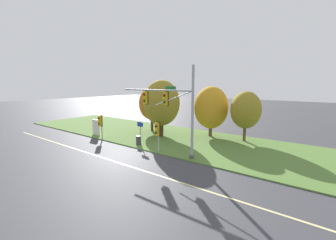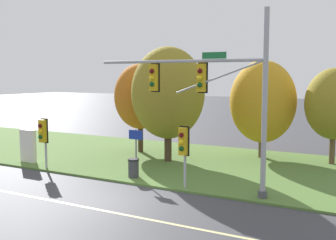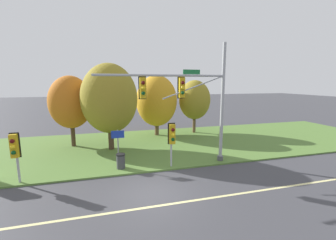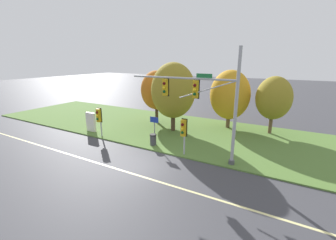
% 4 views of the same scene
% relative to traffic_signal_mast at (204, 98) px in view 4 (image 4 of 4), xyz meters
% --- Properties ---
extents(ground_plane, '(160.00, 160.00, 0.00)m').
position_rel_traffic_signal_mast_xyz_m(ground_plane, '(-3.13, -3.09, -4.53)').
color(ground_plane, '#3D3D42').
extents(lane_stripe, '(36.00, 0.16, 0.01)m').
position_rel_traffic_signal_mast_xyz_m(lane_stripe, '(-3.13, -4.29, -4.52)').
color(lane_stripe, beige).
rests_on(lane_stripe, ground).
extents(grass_verge, '(48.00, 11.50, 0.10)m').
position_rel_traffic_signal_mast_xyz_m(grass_verge, '(-3.13, 5.16, -4.48)').
color(grass_verge, '#517533').
rests_on(grass_verge, ground).
extents(traffic_signal_mast, '(8.25, 0.49, 7.75)m').
position_rel_traffic_signal_mast_xyz_m(traffic_signal_mast, '(0.00, 0.00, 0.00)').
color(traffic_signal_mast, '#9EA0A5').
rests_on(traffic_signal_mast, grass_verge).
extents(pedestrian_signal_near_kerb, '(0.46, 0.55, 2.81)m').
position_rel_traffic_signal_mast_xyz_m(pedestrian_signal_near_kerb, '(-1.35, -0.31, -2.43)').
color(pedestrian_signal_near_kerb, '#9EA0A5').
rests_on(pedestrian_signal_near_kerb, grass_verge).
extents(pedestrian_signal_further_along, '(0.46, 0.55, 2.73)m').
position_rel_traffic_signal_mast_xyz_m(pedestrian_signal_further_along, '(-9.80, -0.36, -2.50)').
color(pedestrian_signal_further_along, '#9EA0A5').
rests_on(pedestrian_signal_further_along, grass_verge).
extents(route_sign_post, '(0.80, 0.08, 2.36)m').
position_rel_traffic_signal_mast_xyz_m(route_sign_post, '(-4.56, 0.75, -2.86)').
color(route_sign_post, slate).
rests_on(route_sign_post, grass_verge).
extents(tree_nearest_road, '(3.41, 3.41, 5.80)m').
position_rel_traffic_signal_mast_xyz_m(tree_nearest_road, '(-7.92, 6.44, -0.77)').
color(tree_nearest_road, '#423021').
rests_on(tree_nearest_road, grass_verge).
extents(tree_left_of_mast, '(4.30, 4.30, 6.72)m').
position_rel_traffic_signal_mast_xyz_m(tree_left_of_mast, '(-4.90, 4.72, -0.41)').
color(tree_left_of_mast, '#423021').
rests_on(tree_left_of_mast, grass_verge).
extents(tree_behind_signpost, '(4.02, 4.02, 5.96)m').
position_rel_traffic_signal_mast_xyz_m(tree_behind_signpost, '(-0.34, 8.43, -0.99)').
color(tree_behind_signpost, brown).
rests_on(tree_behind_signpost, grass_verge).
extents(tree_mid_verge, '(3.25, 3.25, 5.48)m').
position_rel_traffic_signal_mast_xyz_m(tree_mid_verge, '(3.73, 8.55, -0.99)').
color(tree_mid_verge, brown).
rests_on(tree_mid_verge, grass_verge).
extents(info_kiosk, '(1.10, 0.24, 1.90)m').
position_rel_traffic_signal_mast_xyz_m(info_kiosk, '(-11.86, 0.45, -3.48)').
color(info_kiosk, silver).
rests_on(info_kiosk, grass_verge).
extents(trash_bin, '(0.56, 0.56, 0.93)m').
position_rel_traffic_signal_mast_xyz_m(trash_bin, '(-4.45, 0.35, -3.95)').
color(trash_bin, '#38383D').
rests_on(trash_bin, grass_verge).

